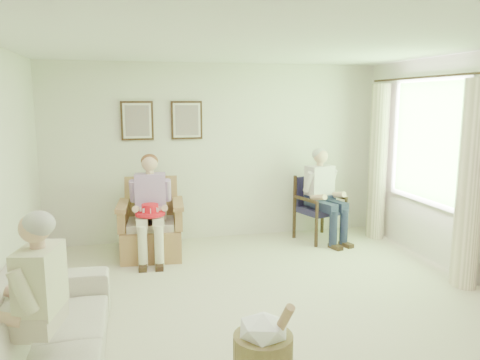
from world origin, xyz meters
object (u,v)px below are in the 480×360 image
at_px(wood_armchair, 318,205).
at_px(sofa, 43,337).
at_px(wicker_armchair, 151,232).
at_px(person_dark, 322,189).
at_px(person_wicker, 151,200).
at_px(red_hat, 150,211).
at_px(hatbox, 263,347).
at_px(person_sofa, 34,295).

bearing_deg(wood_armchair, sofa, -156.75).
height_order(wicker_armchair, person_dark, person_dark).
height_order(wicker_armchair, wood_armchair, wicker_armchair).
distance_m(wood_armchair, person_wicker, 2.53).
relative_size(wood_armchair, person_wicker, 0.69).
relative_size(wicker_armchair, sofa, 0.46).
bearing_deg(red_hat, hatbox, -75.84).
bearing_deg(hatbox, wicker_armchair, 102.28).
relative_size(sofa, hatbox, 3.39).
bearing_deg(person_sofa, wicker_armchair, 174.20).
distance_m(person_wicker, person_dark, 2.49).
distance_m(sofa, person_sofa, 0.47).
bearing_deg(wood_armchair, person_wicker, 171.26).
xyz_separation_m(red_hat, hatbox, (0.69, -2.73, -0.43)).
bearing_deg(sofa, person_wicker, -19.92).
xyz_separation_m(wood_armchair, person_wicker, (-2.48, -0.38, 0.28)).
distance_m(wicker_armchair, person_sofa, 3.06).
bearing_deg(wicker_armchair, red_hat, -88.91).
xyz_separation_m(wicker_armchair, person_sofa, (-0.92, -2.89, 0.42)).
bearing_deg(person_wicker, hatbox, -72.65).
bearing_deg(person_sofa, person_dark, 143.04).
bearing_deg(hatbox, wood_armchair, 61.32).
xyz_separation_m(wood_armchair, hatbox, (-1.81, -3.32, -0.25)).
relative_size(person_wicker, person_dark, 1.00).
bearing_deg(wood_armchair, person_sofa, -154.81).
bearing_deg(wicker_armchair, person_sofa, -103.19).
distance_m(wicker_armchair, red_hat, 0.50).
distance_m(wood_armchair, sofa, 4.49).
bearing_deg(person_wicker, wood_armchair, 13.17).
height_order(sofa, hatbox, hatbox).
bearing_deg(sofa, red_hat, -21.07).
bearing_deg(person_dark, person_sofa, -156.26).
relative_size(wicker_armchair, person_dark, 0.77).
height_order(wicker_armchair, person_wicker, person_wicker).
bearing_deg(person_dark, hatbox, -137.24).
xyz_separation_m(person_dark, hatbox, (-1.81, -3.16, -0.53)).
relative_size(sofa, person_dark, 1.66).
bearing_deg(red_hat, wicker_armchair, 86.57).
distance_m(person_sofa, red_hat, 2.70).
relative_size(wicker_armchair, person_sofa, 0.80).
height_order(wicker_armchair, sofa, wicker_armchair).
xyz_separation_m(wicker_armchair, wood_armchair, (2.48, 0.24, 0.18)).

